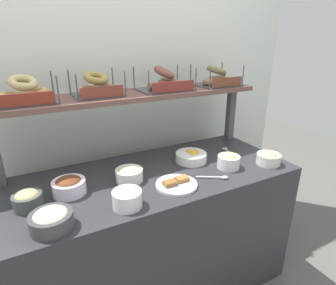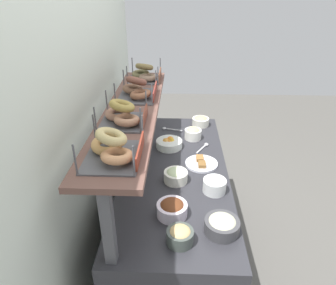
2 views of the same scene
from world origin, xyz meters
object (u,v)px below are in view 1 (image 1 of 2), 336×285
(bowl_lox_spread, at_px, (269,158))
(bagel_basket_everything, at_px, (97,87))
(bowl_chocolate_spread, at_px, (69,186))
(bagel_basket_poppy, at_px, (216,79))
(bowl_scallion_spread, at_px, (129,174))
(bagel_basket_sesame, at_px, (25,93))
(serving_spoon_near_plate, at_px, (227,151))
(bowl_cream_cheese, at_px, (127,197))
(bowl_tuna_salad, at_px, (51,219))
(bagel_basket_cinnamon_raisin, at_px, (164,82))
(serving_spoon_by_edge, at_px, (217,177))
(serving_plate_white, at_px, (176,184))
(bowl_hummus, at_px, (28,200))
(bowl_egg_salad, at_px, (229,160))
(bowl_fruit_salad, at_px, (191,156))

(bowl_lox_spread, height_order, bagel_basket_everything, bagel_basket_everything)
(bowl_chocolate_spread, relative_size, bagel_basket_poppy, 0.58)
(bowl_scallion_spread, relative_size, bagel_basket_sesame, 0.50)
(serving_spoon_near_plate, height_order, bagel_basket_sesame, bagel_basket_sesame)
(bowl_cream_cheese, height_order, bowl_tuna_salad, bowl_cream_cheese)
(bagel_basket_poppy, bearing_deg, bagel_basket_cinnamon_raisin, 178.95)
(bowl_cream_cheese, height_order, serving_spoon_near_plate, bowl_cream_cheese)
(bowl_cream_cheese, height_order, serving_spoon_by_edge, bowl_cream_cheese)
(bowl_scallion_spread, relative_size, serving_plate_white, 0.67)
(serving_spoon_near_plate, bearing_deg, bowl_chocolate_spread, -176.93)
(bagel_basket_poppy, bearing_deg, bowl_cream_cheese, -150.02)
(bowl_cream_cheese, height_order, bagel_basket_sesame, bagel_basket_sesame)
(bowl_hummus, height_order, bagel_basket_poppy, bagel_basket_poppy)
(bowl_egg_salad, bearing_deg, serving_plate_white, -173.29)
(bowl_egg_salad, xyz_separation_m, bowl_fruit_salad, (-0.15, 0.18, -0.02))
(bowl_fruit_salad, height_order, bagel_basket_everything, bagel_basket_everything)
(bowl_chocolate_spread, distance_m, bagel_basket_cinnamon_raisin, 0.84)
(bowl_egg_salad, height_order, bowl_scallion_spread, bowl_egg_salad)
(bagel_basket_sesame, bearing_deg, bowl_lox_spread, -20.27)
(bowl_chocolate_spread, bearing_deg, serving_spoon_by_edge, -16.34)
(bowl_egg_salad, relative_size, bowl_lox_spread, 0.92)
(bowl_hummus, xyz_separation_m, bagel_basket_poppy, (1.26, 0.29, 0.43))
(bagel_basket_everything, distance_m, bagel_basket_cinnamon_raisin, 0.42)
(bagel_basket_cinnamon_raisin, bearing_deg, serving_spoon_by_edge, -79.42)
(bowl_tuna_salad, bearing_deg, bagel_basket_cinnamon_raisin, 32.73)
(serving_plate_white, xyz_separation_m, bagel_basket_poppy, (0.56, 0.43, 0.47))
(serving_spoon_by_edge, bearing_deg, bowl_scallion_spread, 154.94)
(bowl_hummus, height_order, serving_spoon_by_edge, bowl_hummus)
(bowl_chocolate_spread, height_order, bagel_basket_sesame, bagel_basket_sesame)
(bagel_basket_sesame, xyz_separation_m, bagel_basket_everything, (0.37, 0.02, -0.00))
(bowl_chocolate_spread, xyz_separation_m, serving_spoon_near_plate, (1.06, 0.06, -0.04))
(bowl_egg_salad, relative_size, serving_spoon_near_plate, 0.78)
(bowl_scallion_spread, distance_m, serving_spoon_by_edge, 0.49)
(bowl_lox_spread, height_order, bowl_tuna_salad, bowl_tuna_salad)
(bowl_tuna_salad, bearing_deg, bagel_basket_everything, 55.54)
(bowl_hummus, relative_size, bowl_scallion_spread, 0.88)
(bagel_basket_everything, height_order, bagel_basket_poppy, bagel_basket_poppy)
(bowl_lox_spread, height_order, bagel_basket_cinnamon_raisin, bagel_basket_cinnamon_raisin)
(bowl_hummus, xyz_separation_m, bowl_lox_spread, (1.35, -0.17, -0.00))
(bowl_scallion_spread, distance_m, bowl_tuna_salad, 0.49)
(serving_spoon_by_edge, distance_m, bagel_basket_everything, 0.86)
(bowl_chocolate_spread, height_order, bagel_basket_poppy, bagel_basket_poppy)
(bowl_hummus, xyz_separation_m, bagel_basket_everything, (0.44, 0.32, 0.43))
(bowl_lox_spread, height_order, serving_plate_white, bowl_lox_spread)
(bagel_basket_poppy, bearing_deg, bagel_basket_everything, 177.88)
(bowl_cream_cheese, bearing_deg, bagel_basket_poppy, 29.98)
(bowl_fruit_salad, distance_m, bagel_basket_poppy, 0.58)
(bowl_scallion_spread, relative_size, bagel_basket_cinnamon_raisin, 0.45)
(bowl_chocolate_spread, xyz_separation_m, bagel_basket_cinnamon_raisin, (0.67, 0.25, 0.43))
(bagel_basket_sesame, bearing_deg, bowl_cream_cheese, -56.00)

